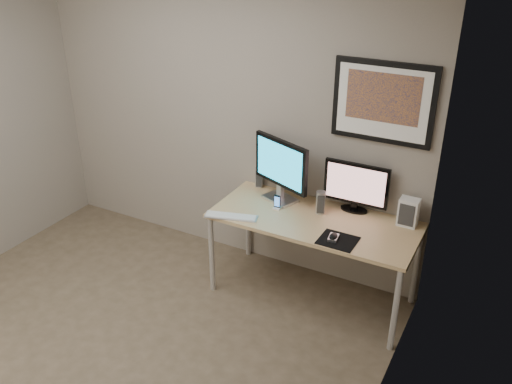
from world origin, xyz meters
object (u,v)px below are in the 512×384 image
at_px(monitor_large, 281,167).
at_px(phone_dock, 277,202).
at_px(keyboard, 231,216).
at_px(framed_art, 383,102).
at_px(monitor_tv, 356,186).
at_px(desk, 314,226).
at_px(fan_unit, 408,212).
at_px(speaker_right, 321,202).
at_px(speaker_left, 259,177).

xyz_separation_m(monitor_large, phone_dock, (0.05, -0.16, -0.23)).
distance_m(monitor_large, keyboard, 0.57).
relative_size(framed_art, monitor_tv, 1.45).
bearing_deg(monitor_tv, phone_dock, -154.85).
height_order(desk, fan_unit, fan_unit).
bearing_deg(phone_dock, speaker_right, 14.87).
distance_m(speaker_left, fan_unit, 1.30).
bearing_deg(fan_unit, desk, -158.67).
distance_m(desk, speaker_left, 0.73).
bearing_deg(monitor_tv, speaker_left, 177.47).
bearing_deg(phone_dock, keyboard, -133.76).
xyz_separation_m(speaker_left, fan_unit, (1.30, -0.06, 0.02)).
height_order(monitor_large, phone_dock, monitor_large).
bearing_deg(desk, monitor_large, 156.25).
bearing_deg(monitor_large, framed_art, 34.88).
distance_m(framed_art, speaker_left, 1.28).
bearing_deg(monitor_large, phone_dock, -50.60).
height_order(framed_art, speaker_right, framed_art).
height_order(monitor_large, speaker_right, monitor_large).
xyz_separation_m(speaker_left, keyboard, (0.06, -0.59, -0.08)).
xyz_separation_m(framed_art, phone_dock, (-0.68, -0.32, -0.83)).
distance_m(speaker_left, speaker_right, 0.68).
relative_size(desk, speaker_right, 8.66).
xyz_separation_m(monitor_large, monitor_tv, (0.60, 0.11, -0.08)).
relative_size(monitor_tv, speaker_left, 2.98).
distance_m(monitor_large, monitor_tv, 0.61).
bearing_deg(phone_dock, monitor_large, 105.07).
relative_size(desk, keyboard, 3.88).
relative_size(phone_dock, keyboard, 0.29).
bearing_deg(speaker_left, phone_dock, -67.50).
height_order(monitor_tv, speaker_right, monitor_tv).
height_order(speaker_left, phone_dock, speaker_left).
distance_m(framed_art, keyboard, 1.43).
xyz_separation_m(framed_art, monitor_tv, (-0.13, -0.06, -0.68)).
distance_m(framed_art, monitor_large, 0.96).
xyz_separation_m(framed_art, speaker_right, (-0.35, -0.22, -0.80)).
height_order(phone_dock, fan_unit, fan_unit).
relative_size(desk, phone_dock, 13.19).
xyz_separation_m(desk, phone_dock, (-0.33, 0.01, 0.13)).
distance_m(monitor_tv, fan_unit, 0.44).
bearing_deg(speaker_left, keyboard, -108.60).
height_order(speaker_left, keyboard, speaker_left).
distance_m(speaker_right, phone_dock, 0.34).
bearing_deg(speaker_left, monitor_large, -52.03).
relative_size(speaker_right, phone_dock, 1.52).
bearing_deg(keyboard, speaker_left, 80.01).
xyz_separation_m(keyboard, fan_unit, (1.24, 0.52, 0.10)).
distance_m(speaker_right, fan_unit, 0.67).
height_order(framed_art, monitor_tv, framed_art).
bearing_deg(phone_dock, speaker_left, 134.86).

